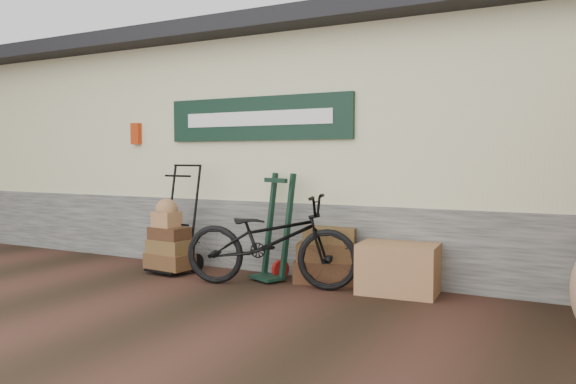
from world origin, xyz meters
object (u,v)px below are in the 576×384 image
at_px(wicker_hamper, 398,269).
at_px(green_barrow, 276,227).
at_px(porter_trolley, 178,217).
at_px(suitcase_stack, 328,254).
at_px(bicycle, 270,235).

bearing_deg(wicker_hamper, green_barrow, -179.75).
relative_size(porter_trolley, green_barrow, 1.10).
xyz_separation_m(porter_trolley, wicker_hamper, (2.84, 0.16, -0.43)).
height_order(suitcase_stack, wicker_hamper, suitcase_stack).
bearing_deg(bicycle, green_barrow, 6.58).
bearing_deg(suitcase_stack, bicycle, -132.05).
distance_m(green_barrow, suitcase_stack, 0.70).
height_order(porter_trolley, suitcase_stack, porter_trolley).
height_order(green_barrow, bicycle, green_barrow).
relative_size(porter_trolley, wicker_hamper, 1.70).
bearing_deg(green_barrow, porter_trolley, -149.26).
bearing_deg(green_barrow, bicycle, -46.18).
xyz_separation_m(green_barrow, wicker_hamper, (1.50, 0.01, -0.37)).
xyz_separation_m(green_barrow, suitcase_stack, (0.60, 0.17, -0.31)).
xyz_separation_m(suitcase_stack, bicycle, (-0.48, -0.53, 0.26)).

